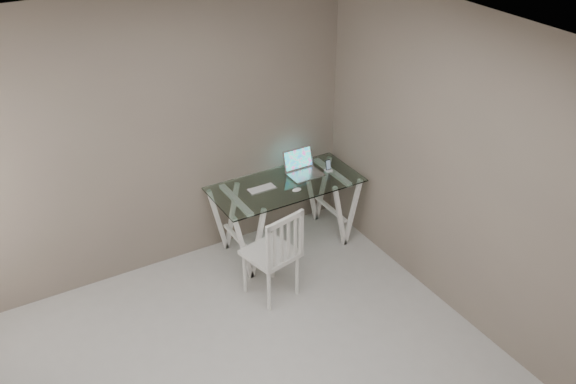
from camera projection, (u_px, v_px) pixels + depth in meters
room at (260, 226)px, 3.93m from camera, size 4.50×4.52×2.71m
desk at (286, 215)px, 6.51m from camera, size 1.50×0.70×0.75m
chair at (276, 252)px, 5.74m from camera, size 0.51×0.51×0.93m
laptop at (302, 168)px, 6.49m from camera, size 0.33×0.30×0.23m
keyboard at (262, 189)px, 6.23m from camera, size 0.29×0.12×0.01m
mouse at (297, 190)px, 6.19m from camera, size 0.10×0.06×0.03m
phone_dock at (328, 168)px, 6.53m from camera, size 0.07×0.07×0.12m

